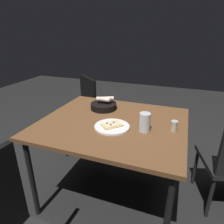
{
  "coord_description": "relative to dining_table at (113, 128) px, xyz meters",
  "views": [
    {
      "loc": [
        1.34,
        0.49,
        1.42
      ],
      "look_at": [
        -0.03,
        -0.02,
        0.81
      ],
      "focal_mm": 31.74,
      "sensor_mm": 36.0,
      "label": 1
    }
  ],
  "objects": [
    {
      "name": "bread_basket",
      "position": [
        -0.22,
        -0.17,
        0.1
      ],
      "size": [
        0.24,
        0.24,
        0.12
      ],
      "color": "black",
      "rests_on": "dining_table"
    },
    {
      "name": "pizza_plate",
      "position": [
        0.1,
        0.03,
        0.07
      ],
      "size": [
        0.26,
        0.26,
        0.04
      ],
      "color": "white",
      "rests_on": "dining_table"
    },
    {
      "name": "pepper_shaker",
      "position": [
        -0.0,
        0.47,
        0.09
      ],
      "size": [
        0.05,
        0.05,
        0.08
      ],
      "color": "#BFB299",
      "rests_on": "dining_table"
    },
    {
      "name": "dining_table",
      "position": [
        0.0,
        0.0,
        0.0
      ],
      "size": [
        0.97,
        1.13,
        0.74
      ],
      "color": "brown",
      "rests_on": "ground"
    },
    {
      "name": "ground",
      "position": [
        0.0,
        0.0,
        -0.68
      ],
      "size": [
        8.0,
        8.0,
        0.0
      ],
      "primitive_type": "plane",
      "color": "black"
    },
    {
      "name": "chair_spare",
      "position": [
        -0.69,
        -0.69,
        -0.17
      ],
      "size": [
        0.62,
        0.62,
        0.88
      ],
      "color": "black",
      "rests_on": "ground"
    },
    {
      "name": "beer_glass",
      "position": [
        0.07,
        0.27,
        0.12
      ],
      "size": [
        0.08,
        0.08,
        0.14
      ],
      "color": "silver",
      "rests_on": "dining_table"
    }
  ]
}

